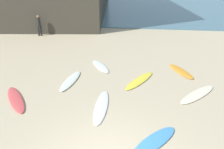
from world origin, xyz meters
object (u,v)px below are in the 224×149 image
Objects in this scene: surfboard_7 at (140,80)px; beachgoer_near at (39,24)px; surfboard_2 at (71,81)px; surfboard_0 at (101,106)px; surfboard_4 at (181,71)px; surfboard_1 at (155,141)px; surfboard_6 at (198,94)px; surfboard_5 at (100,66)px; surfboard_3 at (16,99)px.

surfboard_7 is 1.46× the size of beachgoer_near.
surfboard_0 is at bearing 137.91° from surfboard_2.
surfboard_4 reaches higher than surfboard_7.
surfboard_4 is at bearing -65.37° from surfboard_1.
surfboard_2 is 0.93× the size of surfboard_7.
beachgoer_near reaches higher than surfboard_4.
surfboard_0 is at bearing 62.88° from surfboard_6.
beachgoer_near is (-8.26, 7.49, 0.89)m from surfboard_7.
surfboard_2 is at bearing 173.48° from surfboard_4.
surfboard_2 reaches higher than surfboard_6.
surfboard_2 reaches higher than surfboard_7.
beachgoer_near reaches higher than surfboard_5.
surfboard_1 is at bearing 84.26° from surfboard_5.
surfboard_2 is 5.91m from surfboard_6.
surfboard_7 is (-2.19, -1.36, -0.01)m from surfboard_4.
surfboard_6 is 1.01× the size of surfboard_7.
surfboard_3 reaches higher than surfboard_5.
surfboard_0 is 1.03× the size of surfboard_3.
surfboard_4 is 2.44m from surfboard_6.
surfboard_6 is (5.87, -0.62, -0.01)m from surfboard_2.
beachgoer_near is (-10.78, 8.55, 0.89)m from surfboard_6.
surfboard_7 is at bearing 20.38° from surfboard_6.
surfboard_0 is at bearing 93.28° from beachgoer_near.
surfboard_4 reaches higher than surfboard_5.
surfboard_0 is at bearing 0.25° from surfboard_1.
surfboard_1 is at bearing 137.85° from surfboard_0.
surfboard_5 is at bearing 104.60° from beachgoer_near.
surfboard_2 is (-3.87, 3.81, 0.01)m from surfboard_1.
surfboard_3 is 1.45× the size of beachgoer_near.
surfboard_6 is at bearing -180.00° from surfboard_2.
surfboard_2 is 5.82m from surfboard_4.
surfboard_7 is at bearing -172.65° from surfboard_4.
surfboard_5 is at bearing -164.68° from surfboard_3.
surfboard_7 is at bearing -166.58° from surfboard_2.
surfboard_4 is (3.68, 3.86, 0.01)m from surfboard_0.
surfboard_2 reaches higher than surfboard_1.
surfboard_3 is 5.66m from surfboard_7.
surfboard_5 is at bearing -114.40° from surfboard_2.
surfboard_4 is 1.22× the size of beachgoer_near.
surfboard_5 is 0.82× the size of surfboard_6.
surfboard_2 is at bearing 90.95° from beachgoer_near.
surfboard_0 is 1.10× the size of surfboard_2.
surfboard_4 is at bearing -134.84° from surfboard_0.
surfboard_2 is 0.92× the size of surfboard_6.
beachgoer_near is (-6.77, 10.00, 0.90)m from surfboard_0.
surfboard_0 is 1.02× the size of surfboard_7.
surfboard_5 is (2.93, 3.92, -0.01)m from surfboard_3.
beachgoer_near is (-4.91, 7.93, 0.89)m from surfboard_2.
beachgoer_near reaches higher than surfboard_2.
surfboard_4 is (7.31, 3.76, -0.00)m from surfboard_3.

